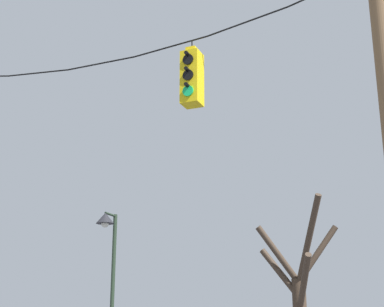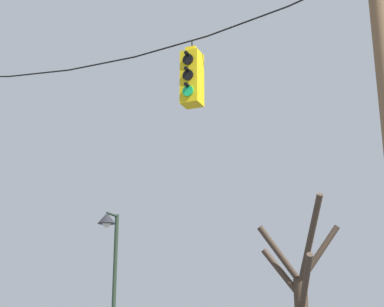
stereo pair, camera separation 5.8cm
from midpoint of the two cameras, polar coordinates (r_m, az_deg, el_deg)
span_wire at (r=11.90m, az=-8.65°, el=9.73°), size 10.54×0.03×0.80m
traffic_light_near_left_pole at (r=10.68m, az=0.14°, el=7.35°), size 0.34×0.46×1.27m
street_lamp at (r=17.69m, az=-7.89°, el=-9.44°), size 0.53×0.91×5.11m
bare_tree at (r=17.74m, az=10.70°, el=-14.16°), size 2.35×2.00×5.38m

